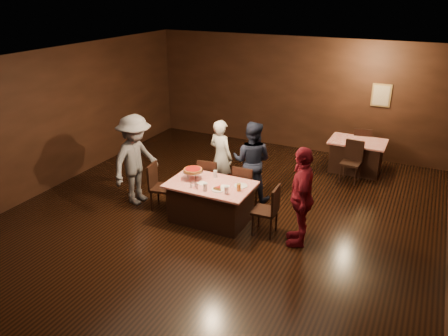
{
  "coord_description": "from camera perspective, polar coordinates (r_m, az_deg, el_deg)",
  "views": [
    {
      "loc": [
        3.34,
        -6.21,
        4.2
      ],
      "look_at": [
        0.01,
        0.64,
        1.0
      ],
      "focal_mm": 35.0,
      "sensor_mm": 36.0,
      "label": 1
    }
  ],
  "objects": [
    {
      "name": "condiments",
      "position": [
        8.0,
        -3.86,
        -2.27
      ],
      "size": [
        0.17,
        0.1,
        0.09
      ],
      "color": "silver",
      "rests_on": "main_table"
    },
    {
      "name": "back_table",
      "position": [
        11.02,
        16.88,
        1.52
      ],
      "size": [
        1.3,
        0.9,
        0.77
      ],
      "primitive_type": "cube",
      "color": "#A6100B",
      "rests_on": "ground"
    },
    {
      "name": "main_table",
      "position": [
        8.33,
        -1.74,
        -4.47
      ],
      "size": [
        1.6,
        1.0,
        0.77
      ],
      "primitive_type": "cube",
      "color": "red",
      "rests_on": "ground"
    },
    {
      "name": "diner_red_shirt",
      "position": [
        7.52,
        10.07,
        -3.69
      ],
      "size": [
        0.73,
        1.13,
        1.79
      ],
      "primitive_type": "imported",
      "rotation": [
        0.0,
        0.0,
        -1.27
      ],
      "color": "maroon",
      "rests_on": "ground"
    },
    {
      "name": "napkin_center",
      "position": [
        8.04,
        0.13,
        -2.44
      ],
      "size": [
        0.19,
        0.19,
        0.01
      ],
      "primitive_type": "cube",
      "rotation": [
        0.0,
        0.0,
        0.21
      ],
      "color": "white",
      "rests_on": "main_table"
    },
    {
      "name": "napkin_left",
      "position": [
        8.19,
        -2.87,
        -1.98
      ],
      "size": [
        0.21,
        0.21,
        0.01
      ],
      "primitive_type": "cube",
      "rotation": [
        0.0,
        0.0,
        -0.35
      ],
      "color": "white",
      "rests_on": "main_table"
    },
    {
      "name": "plate_empty",
      "position": [
        8.07,
        2.19,
        -2.33
      ],
      "size": [
        0.25,
        0.25,
        0.01
      ],
      "primitive_type": "cylinder",
      "color": "white",
      "rests_on": "main_table"
    },
    {
      "name": "room",
      "position": [
        7.35,
        -2.22,
        6.48
      ],
      "size": [
        10.0,
        10.04,
        3.02
      ],
      "color": "black",
      "rests_on": "ground"
    },
    {
      "name": "chair_back_far",
      "position": [
        11.55,
        17.46,
        2.9
      ],
      "size": [
        0.49,
        0.49,
        0.95
      ],
      "primitive_type": "cube",
      "rotation": [
        0.0,
        0.0,
        3.32
      ],
      "color": "black",
      "rests_on": "ground"
    },
    {
      "name": "glass_front_left",
      "position": [
        7.87,
        -2.47,
        -2.49
      ],
      "size": [
        0.08,
        0.08,
        0.14
      ],
      "primitive_type": "cylinder",
      "color": "silver",
      "rests_on": "main_table"
    },
    {
      "name": "diner_navy_hoodie",
      "position": [
        9.01,
        3.64,
        0.9
      ],
      "size": [
        0.89,
        0.73,
        1.7
      ],
      "primitive_type": "imported",
      "rotation": [
        0.0,
        0.0,
        3.26
      ],
      "color": "black",
      "rests_on": "ground"
    },
    {
      "name": "chair_far_left",
      "position": [
        9.06,
        -1.8,
        -1.49
      ],
      "size": [
        0.47,
        0.47,
        0.95
      ],
      "primitive_type": "cube",
      "rotation": [
        0.0,
        0.0,
        3.28
      ],
      "color": "black",
      "rests_on": "ground"
    },
    {
      "name": "glass_amber",
      "position": [
        7.86,
        1.94,
        -2.54
      ],
      "size": [
        0.08,
        0.08,
        0.14
      ],
      "primitive_type": "cylinder",
      "color": "#BF7F26",
      "rests_on": "main_table"
    },
    {
      "name": "glass_front_right",
      "position": [
        7.75,
        0.32,
        -2.91
      ],
      "size": [
        0.08,
        0.08,
        0.14
      ],
      "primitive_type": "cylinder",
      "color": "silver",
      "rests_on": "main_table"
    },
    {
      "name": "chair_end_right",
      "position": [
        7.9,
        5.38,
        -5.47
      ],
      "size": [
        0.44,
        0.44,
        0.95
      ],
      "primitive_type": "cube",
      "rotation": [
        0.0,
        0.0,
        -1.53
      ],
      "color": "black",
      "rests_on": "ground"
    },
    {
      "name": "diner_grey_knit",
      "position": [
        8.99,
        -11.46,
        1.05
      ],
      "size": [
        0.8,
        1.27,
        1.87
      ],
      "primitive_type": "imported",
      "rotation": [
        0.0,
        0.0,
        1.48
      ],
      "color": "slate",
      "rests_on": "ground"
    },
    {
      "name": "chair_end_left",
      "position": [
        8.81,
        -8.11,
        -2.47
      ],
      "size": [
        0.49,
        0.49,
        0.95
      ],
      "primitive_type": "cube",
      "rotation": [
        0.0,
        0.0,
        1.75
      ],
      "color": "black",
      "rests_on": "ground"
    },
    {
      "name": "diner_white_jacket",
      "position": [
        9.31,
        -0.41,
        1.47
      ],
      "size": [
        0.68,
        0.55,
        1.63
      ],
      "primitive_type": "imported",
      "rotation": [
        0.0,
        0.0,
        2.84
      ],
      "color": "silver",
      "rests_on": "ground"
    },
    {
      "name": "plate_with_slice",
      "position": [
        7.9,
        -0.77,
        -2.73
      ],
      "size": [
        0.25,
        0.25,
        0.06
      ],
      "color": "white",
      "rests_on": "main_table"
    },
    {
      "name": "glass_back",
      "position": [
        8.4,
        -1.13,
        -0.79
      ],
      "size": [
        0.08,
        0.08,
        0.14
      ],
      "primitive_type": "cylinder",
      "color": "silver",
      "rests_on": "main_table"
    },
    {
      "name": "chair_far_right",
      "position": [
        8.75,
        2.85,
        -2.44
      ],
      "size": [
        0.43,
        0.43,
        0.95
      ],
      "primitive_type": "cube",
      "rotation": [
        0.0,
        0.0,
        3.17
      ],
      "color": "black",
      "rests_on": "ground"
    },
    {
      "name": "chair_back_near",
      "position": [
        10.34,
        16.24,
        0.73
      ],
      "size": [
        0.45,
        0.45,
        0.95
      ],
      "primitive_type": "cube",
      "rotation": [
        0.0,
        0.0,
        -0.08
      ],
      "color": "black",
      "rests_on": "ground"
    },
    {
      "name": "pizza_stand",
      "position": [
        8.31,
        -4.07,
        -0.29
      ],
      "size": [
        0.38,
        0.38,
        0.22
      ],
      "color": "black",
      "rests_on": "main_table"
    }
  ]
}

